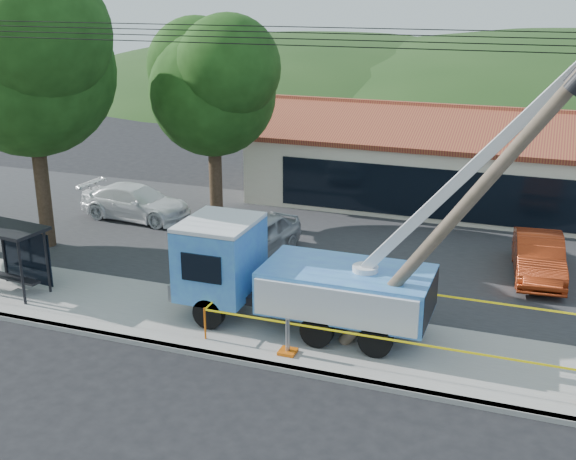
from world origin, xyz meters
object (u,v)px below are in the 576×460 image
Objects in this scene: car_white at (137,221)px; car_silver at (256,260)px; car_red at (536,279)px; bus_shelter at (14,244)px; leaning_pole at (478,192)px; utility_truck at (297,274)px.

car_silver is at bearing -107.85° from car_white.
bus_shelter is at bearing -161.59° from car_red.
leaning_pole is 1.96× the size of car_red.
leaning_pole reaches higher than car_white.
car_silver is (6.27, 5.67, -1.82)m from bus_shelter.
bus_shelter is 18.02m from car_red.
car_silver is 1.03× the size of car_red.
car_red is (10.07, 1.69, 0.00)m from car_silver.
car_white is at bearing 151.52° from leaning_pole.
leaning_pole is 11.23m from car_silver.
car_red is 0.89× the size of car_white.
car_silver is at bearing 124.46° from utility_truck.
bus_shelter is at bearing -172.53° from car_white.
car_white is at bearing 100.97° from bus_shelter.
utility_truck is at bearing 11.93° from bus_shelter.
car_silver is at bearing -176.30° from car_red.
utility_truck is 9.66m from bus_shelter.
bus_shelter is 8.59m from car_white.
car_red is at bearing 31.60° from bus_shelter.
leaning_pole is at bearing -108.85° from car_red.
leaning_pole is 15.01m from bus_shelter.
bus_shelter is 0.56× the size of car_red.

